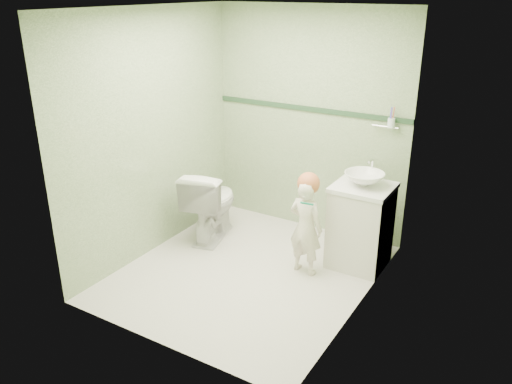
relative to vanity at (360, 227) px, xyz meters
The scene contains 12 objects.
ground 1.16m from the vanity, 140.19° to the right, with size 2.50×2.50×0.00m, color beige.
room_shell 1.35m from the vanity, 140.19° to the right, with size 2.50×2.54×2.40m.
trim_stripe 1.38m from the vanity, 147.36° to the left, with size 2.20×0.02×0.05m, color #26432A.
vanity is the anchor object (origin of this frame).
counter 0.41m from the vanity, ahead, with size 0.54×0.52×0.04m, color white.
basin 0.49m from the vanity, ahead, with size 0.37×0.37×0.13m, color white.
faucet 0.60m from the vanity, 90.00° to the left, with size 0.03×0.13×0.18m.
cup_holder 1.05m from the vanity, 83.75° to the left, with size 0.26×0.07×0.21m.
toilet 1.60m from the vanity, behind, with size 0.44×0.77×0.79m, color white.
toddler 0.56m from the vanity, 134.27° to the right, with size 0.34×0.22×0.93m, color beige.
hair_cap 0.73m from the vanity, 136.12° to the right, with size 0.21×0.21×0.21m, color #C6683B.
teal_toothbrush 0.73m from the vanity, 121.78° to the right, with size 0.11×0.13×0.08m.
Camera 1 is at (2.29, -3.67, 2.57)m, focal length 36.36 mm.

